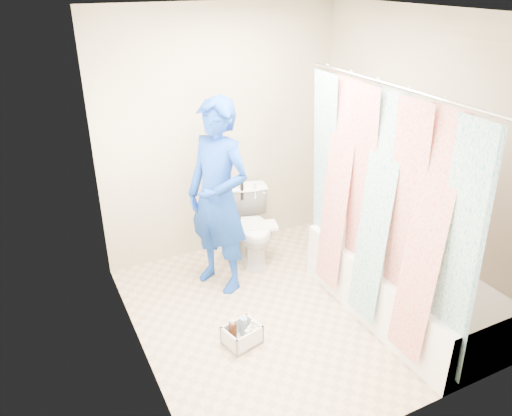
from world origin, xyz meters
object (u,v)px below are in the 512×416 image
toilet (253,227)px  plumber (218,198)px  cleaning_caddy (243,335)px  bathtub (400,286)px

toilet → plumber: plumber is taller
toilet → cleaning_caddy: toilet is taller
plumber → cleaning_caddy: 1.17m
toilet → bathtub: bearing=-47.0°
plumber → bathtub: bearing=20.1°
plumber → cleaning_caddy: (-0.17, -0.84, -0.79)m
toilet → plumber: bearing=-133.3°
bathtub → plumber: (-1.16, 1.08, 0.60)m
bathtub → plumber: plumber is taller
bathtub → toilet: (-0.70, 1.36, 0.08)m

